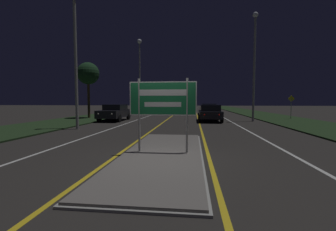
{
  "coord_description": "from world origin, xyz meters",
  "views": [
    {
      "loc": [
        0.97,
        -6.6,
        1.76
      ],
      "look_at": [
        0.0,
        2.06,
        1.2
      ],
      "focal_mm": 24.0,
      "sensor_mm": 36.0,
      "label": 1
    }
  ],
  "objects_px": {
    "streetlight_left_near": "(75,46)",
    "car_receding_1": "(208,109)",
    "streetlight_left_far": "(140,63)",
    "streetlight_right_near": "(254,57)",
    "car_approaching_0": "(115,112)",
    "car_receding_0": "(210,113)",
    "warning_sign": "(291,105)",
    "highway_sign": "(163,101)",
    "car_approaching_1": "(169,108)"
  },
  "relations": [
    {
      "from": "streetlight_left_near",
      "to": "car_receding_1",
      "type": "xyz_separation_m",
      "value": [
        8.97,
        13.52,
        -4.35
      ]
    },
    {
      "from": "streetlight_left_far",
      "to": "car_receding_1",
      "type": "height_order",
      "value": "streetlight_left_far"
    },
    {
      "from": "streetlight_right_near",
      "to": "car_approaching_0",
      "type": "height_order",
      "value": "streetlight_right_near"
    },
    {
      "from": "car_receding_0",
      "to": "car_approaching_0",
      "type": "bearing_deg",
      "value": -178.43
    },
    {
      "from": "streetlight_left_far",
      "to": "car_receding_1",
      "type": "distance_m",
      "value": 11.82
    },
    {
      "from": "car_receding_1",
      "to": "warning_sign",
      "type": "bearing_deg",
      "value": -30.81
    },
    {
      "from": "car_receding_0",
      "to": "warning_sign",
      "type": "distance_m",
      "value": 8.25
    },
    {
      "from": "highway_sign",
      "to": "warning_sign",
      "type": "relative_size",
      "value": 1.08
    },
    {
      "from": "highway_sign",
      "to": "car_receding_0",
      "type": "relative_size",
      "value": 0.55
    },
    {
      "from": "car_receding_1",
      "to": "car_approaching_1",
      "type": "bearing_deg",
      "value": 126.36
    },
    {
      "from": "warning_sign",
      "to": "car_receding_0",
      "type": "bearing_deg",
      "value": -160.85
    },
    {
      "from": "streetlight_left_near",
      "to": "warning_sign",
      "type": "xyz_separation_m",
      "value": [
        16.4,
        9.08,
        -3.7
      ]
    },
    {
      "from": "highway_sign",
      "to": "car_approaching_1",
      "type": "height_order",
      "value": "highway_sign"
    },
    {
      "from": "car_receding_0",
      "to": "warning_sign",
      "type": "bearing_deg",
      "value": 19.15
    },
    {
      "from": "car_receding_1",
      "to": "streetlight_right_near",
      "type": "bearing_deg",
      "value": -63.44
    },
    {
      "from": "car_receding_1",
      "to": "streetlight_left_near",
      "type": "bearing_deg",
      "value": -123.55
    },
    {
      "from": "streetlight_right_near",
      "to": "streetlight_left_near",
      "type": "bearing_deg",
      "value": -151.31
    },
    {
      "from": "streetlight_left_near",
      "to": "car_approaching_1",
      "type": "height_order",
      "value": "streetlight_left_near"
    },
    {
      "from": "car_approaching_0",
      "to": "car_approaching_1",
      "type": "relative_size",
      "value": 0.96
    },
    {
      "from": "streetlight_left_near",
      "to": "car_approaching_1",
      "type": "relative_size",
      "value": 1.82
    },
    {
      "from": "car_approaching_1",
      "to": "warning_sign",
      "type": "distance_m",
      "value": 17.35
    },
    {
      "from": "highway_sign",
      "to": "warning_sign",
      "type": "bearing_deg",
      "value": 56.16
    },
    {
      "from": "car_receding_1",
      "to": "warning_sign",
      "type": "distance_m",
      "value": 8.68
    },
    {
      "from": "highway_sign",
      "to": "streetlight_left_far",
      "type": "relative_size",
      "value": 0.23
    },
    {
      "from": "car_receding_0",
      "to": "warning_sign",
      "type": "relative_size",
      "value": 1.97
    },
    {
      "from": "warning_sign",
      "to": "car_approaching_1",
      "type": "bearing_deg",
      "value": 137.53
    },
    {
      "from": "car_approaching_0",
      "to": "warning_sign",
      "type": "height_order",
      "value": "warning_sign"
    },
    {
      "from": "streetlight_left_near",
      "to": "streetlight_right_near",
      "type": "distance_m",
      "value": 14.08
    },
    {
      "from": "streetlight_left_near",
      "to": "streetlight_left_far",
      "type": "xyz_separation_m",
      "value": [
        -0.21,
        17.55,
        1.92
      ]
    },
    {
      "from": "car_approaching_1",
      "to": "car_receding_1",
      "type": "bearing_deg",
      "value": -53.64
    },
    {
      "from": "car_approaching_1",
      "to": "warning_sign",
      "type": "relative_size",
      "value": 2.1
    },
    {
      "from": "streetlight_left_near",
      "to": "warning_sign",
      "type": "height_order",
      "value": "streetlight_left_near"
    },
    {
      "from": "streetlight_right_near",
      "to": "car_approaching_1",
      "type": "relative_size",
      "value": 1.99
    },
    {
      "from": "car_approaching_0",
      "to": "warning_sign",
      "type": "relative_size",
      "value": 2.02
    },
    {
      "from": "streetlight_right_near",
      "to": "warning_sign",
      "type": "xyz_separation_m",
      "value": [
        4.06,
        2.33,
        -4.07
      ]
    },
    {
      "from": "car_approaching_0",
      "to": "car_approaching_1",
      "type": "xyz_separation_m",
      "value": [
        3.38,
        14.63,
        -0.03
      ]
    },
    {
      "from": "car_receding_0",
      "to": "car_approaching_1",
      "type": "distance_m",
      "value": 15.26
    },
    {
      "from": "streetlight_left_far",
      "to": "car_approaching_1",
      "type": "relative_size",
      "value": 2.22
    },
    {
      "from": "streetlight_left_far",
      "to": "warning_sign",
      "type": "relative_size",
      "value": 4.67
    },
    {
      "from": "streetlight_right_near",
      "to": "car_approaching_1",
      "type": "distance_m",
      "value": 17.2
    },
    {
      "from": "streetlight_left_far",
      "to": "car_approaching_1",
      "type": "bearing_deg",
      "value": 40.32
    },
    {
      "from": "car_receding_1",
      "to": "warning_sign",
      "type": "xyz_separation_m",
      "value": [
        7.44,
        -4.44,
        0.65
      ]
    },
    {
      "from": "highway_sign",
      "to": "streetlight_right_near",
      "type": "bearing_deg",
      "value": 64.54
    },
    {
      "from": "car_receding_1",
      "to": "car_approaching_1",
      "type": "distance_m",
      "value": 9.03
    },
    {
      "from": "streetlight_left_far",
      "to": "streetlight_left_near",
      "type": "bearing_deg",
      "value": -89.33
    },
    {
      "from": "streetlight_left_near",
      "to": "car_approaching_1",
      "type": "xyz_separation_m",
      "value": [
        3.61,
        20.79,
        -4.37
      ]
    },
    {
      "from": "streetlight_left_far",
      "to": "car_receding_0",
      "type": "bearing_deg",
      "value": -51.62
    },
    {
      "from": "streetlight_left_far",
      "to": "car_approaching_1",
      "type": "distance_m",
      "value": 8.04
    },
    {
      "from": "highway_sign",
      "to": "streetlight_right_near",
      "type": "xyz_separation_m",
      "value": [
        6.12,
        12.85,
        3.72
      ]
    },
    {
      "from": "highway_sign",
      "to": "car_receding_1",
      "type": "distance_m",
      "value": 19.83
    }
  ]
}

